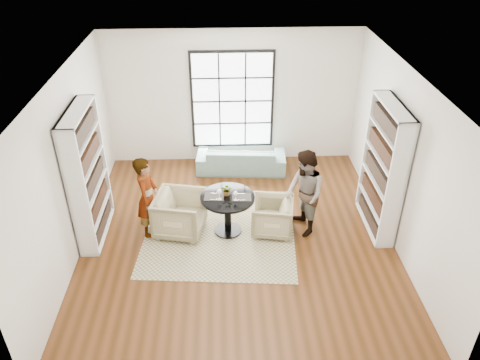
{
  "coord_description": "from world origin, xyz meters",
  "views": [
    {
      "loc": [
        -0.26,
        -6.65,
        5.33
      ],
      "look_at": [
        0.05,
        0.4,
        0.98
      ],
      "focal_mm": 35.0,
      "sensor_mm": 36.0,
      "label": 1
    }
  ],
  "objects_px": {
    "armchair_left": "(180,214)",
    "person_left": "(147,197)",
    "flower_centerpiece": "(227,190)",
    "wine_glass_left": "(219,192)",
    "sofa": "(241,158)",
    "pedestal_table": "(228,206)",
    "armchair_right": "(272,216)",
    "person_right": "(304,194)",
    "wine_glass_right": "(236,194)"
  },
  "relations": [
    {
      "from": "person_right",
      "to": "person_left",
      "type": "bearing_deg",
      "value": -104.59
    },
    {
      "from": "wine_glass_left",
      "to": "flower_centerpiece",
      "type": "relative_size",
      "value": 0.95
    },
    {
      "from": "sofa",
      "to": "wine_glass_right",
      "type": "distance_m",
      "value": 2.46
    },
    {
      "from": "pedestal_table",
      "to": "wine_glass_left",
      "type": "bearing_deg",
      "value": -149.58
    },
    {
      "from": "pedestal_table",
      "to": "person_left",
      "type": "height_order",
      "value": "person_left"
    },
    {
      "from": "armchair_left",
      "to": "armchair_right",
      "type": "xyz_separation_m",
      "value": [
        1.66,
        -0.07,
        -0.06
      ]
    },
    {
      "from": "sofa",
      "to": "person_right",
      "type": "bearing_deg",
      "value": 118.19
    },
    {
      "from": "armchair_left",
      "to": "sofa",
      "type": "bearing_deg",
      "value": -17.05
    },
    {
      "from": "person_left",
      "to": "flower_centerpiece",
      "type": "distance_m",
      "value": 1.41
    },
    {
      "from": "armchair_left",
      "to": "person_left",
      "type": "distance_m",
      "value": 0.67
    },
    {
      "from": "armchair_left",
      "to": "person_left",
      "type": "bearing_deg",
      "value": 101.58
    },
    {
      "from": "sofa",
      "to": "armchair_right",
      "type": "relative_size",
      "value": 2.69
    },
    {
      "from": "armchair_right",
      "to": "wine_glass_right",
      "type": "bearing_deg",
      "value": -72.26
    },
    {
      "from": "sofa",
      "to": "person_left",
      "type": "height_order",
      "value": "person_left"
    },
    {
      "from": "sofa",
      "to": "wine_glass_right",
      "type": "xyz_separation_m",
      "value": [
        -0.21,
        -2.37,
        0.61
      ]
    },
    {
      "from": "person_right",
      "to": "flower_centerpiece",
      "type": "height_order",
      "value": "person_right"
    },
    {
      "from": "sofa",
      "to": "wine_glass_left",
      "type": "height_order",
      "value": "wine_glass_left"
    },
    {
      "from": "wine_glass_left",
      "to": "flower_centerpiece",
      "type": "xyz_separation_m",
      "value": [
        0.14,
        0.13,
        -0.04
      ]
    },
    {
      "from": "person_left",
      "to": "wine_glass_left",
      "type": "bearing_deg",
      "value": -89.22
    },
    {
      "from": "armchair_right",
      "to": "wine_glass_left",
      "type": "relative_size",
      "value": 3.54
    },
    {
      "from": "armchair_left",
      "to": "wine_glass_right",
      "type": "xyz_separation_m",
      "value": [
        1.0,
        -0.16,
        0.51
      ]
    },
    {
      "from": "sofa",
      "to": "wine_glass_left",
      "type": "distance_m",
      "value": 2.46
    },
    {
      "from": "pedestal_table",
      "to": "wine_glass_right",
      "type": "bearing_deg",
      "value": -41.24
    },
    {
      "from": "person_left",
      "to": "wine_glass_right",
      "type": "xyz_separation_m",
      "value": [
        1.55,
        -0.16,
        0.13
      ]
    },
    {
      "from": "pedestal_table",
      "to": "sofa",
      "type": "xyz_separation_m",
      "value": [
        0.34,
        2.25,
        -0.27
      ]
    },
    {
      "from": "armchair_right",
      "to": "flower_centerpiece",
      "type": "distance_m",
      "value": 0.98
    },
    {
      "from": "sofa",
      "to": "pedestal_table",
      "type": "bearing_deg",
      "value": 85.55
    },
    {
      "from": "person_left",
      "to": "wine_glass_left",
      "type": "distance_m",
      "value": 1.28
    },
    {
      "from": "person_right",
      "to": "wine_glass_right",
      "type": "xyz_separation_m",
      "value": [
        -1.22,
        -0.09,
        0.09
      ]
    },
    {
      "from": "armchair_left",
      "to": "armchair_right",
      "type": "relative_size",
      "value": 1.18
    },
    {
      "from": "wine_glass_left",
      "to": "person_right",
      "type": "bearing_deg",
      "value": 2.11
    },
    {
      "from": "person_left",
      "to": "wine_glass_right",
      "type": "distance_m",
      "value": 1.56
    },
    {
      "from": "wine_glass_right",
      "to": "pedestal_table",
      "type": "bearing_deg",
      "value": 138.76
    },
    {
      "from": "pedestal_table",
      "to": "wine_glass_left",
      "type": "distance_m",
      "value": 0.4
    },
    {
      "from": "pedestal_table",
      "to": "armchair_right",
      "type": "xyz_separation_m",
      "value": [
        0.8,
        -0.03,
        -0.23
      ]
    },
    {
      "from": "pedestal_table",
      "to": "wine_glass_right",
      "type": "height_order",
      "value": "wine_glass_right"
    },
    {
      "from": "pedestal_table",
      "to": "sofa",
      "type": "relative_size",
      "value": 0.49
    },
    {
      "from": "armchair_right",
      "to": "armchair_left",
      "type": "bearing_deg",
      "value": -82.67
    },
    {
      "from": "flower_centerpiece",
      "to": "wine_glass_right",
      "type": "bearing_deg",
      "value": -50.21
    },
    {
      "from": "person_right",
      "to": "wine_glass_right",
      "type": "distance_m",
      "value": 1.22
    },
    {
      "from": "wine_glass_left",
      "to": "wine_glass_right",
      "type": "xyz_separation_m",
      "value": [
        0.28,
        -0.04,
        -0.02
      ]
    },
    {
      "from": "flower_centerpiece",
      "to": "person_right",
      "type": "bearing_deg",
      "value": -3.31
    },
    {
      "from": "person_left",
      "to": "armchair_left",
      "type": "bearing_deg",
      "value": -83.5
    },
    {
      "from": "wine_glass_right",
      "to": "armchair_right",
      "type": "bearing_deg",
      "value": 7.95
    },
    {
      "from": "armchair_right",
      "to": "sofa",
      "type": "bearing_deg",
      "value": -158.78
    },
    {
      "from": "sofa",
      "to": "armchair_right",
      "type": "distance_m",
      "value": 2.32
    },
    {
      "from": "armchair_right",
      "to": "person_right",
      "type": "xyz_separation_m",
      "value": [
        0.55,
        0.0,
        0.48
      ]
    },
    {
      "from": "armchair_right",
      "to": "person_right",
      "type": "height_order",
      "value": "person_right"
    },
    {
      "from": "wine_glass_left",
      "to": "armchair_left",
      "type": "bearing_deg",
      "value": 169.97
    },
    {
      "from": "person_left",
      "to": "flower_centerpiece",
      "type": "xyz_separation_m",
      "value": [
        1.4,
        0.01,
        0.1
      ]
    }
  ]
}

